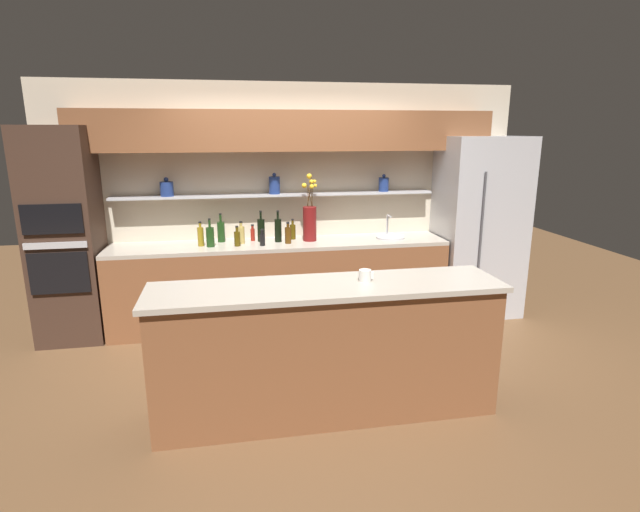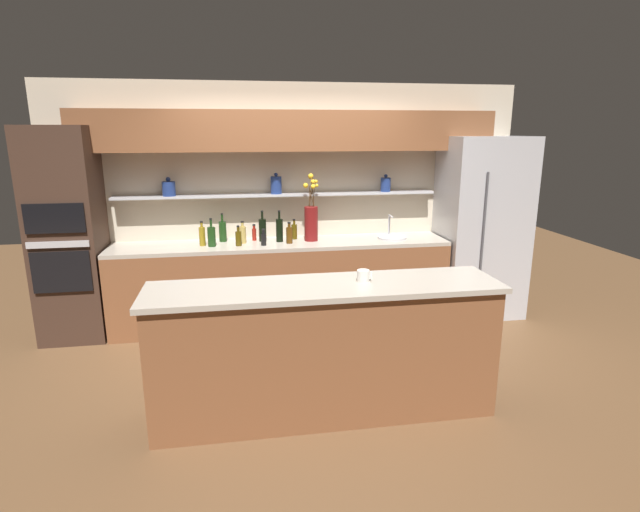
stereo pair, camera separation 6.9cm
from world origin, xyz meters
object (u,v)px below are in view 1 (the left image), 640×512
object	(u,v)px
bottle_wine_3	(278,230)
bottle_spirit_9	(288,235)
bottle_wine_6	(261,230)
bottle_spirit_7	(241,235)
bottle_oil_8	(293,231)
bottle_oil_10	(201,236)
bottle_sauce_4	(253,234)
sink_fixture	(390,236)
oven_tower	(66,236)
bottle_wine_2	(210,237)
bottle_wine_5	(221,231)
bottle_sauce_1	(262,239)
refrigerator	(479,227)
bottle_oil_0	(237,238)
coffee_mug	(365,275)
flower_vase	(310,220)

from	to	relation	value
bottle_wine_3	bottle_spirit_9	size ratio (longest dim) A/B	1.48
bottle_wine_6	bottle_spirit_7	bearing A→B (deg)	-162.86
bottle_oil_8	bottle_oil_10	size ratio (longest dim) A/B	0.87
bottle_sauce_4	bottle_spirit_7	world-z (taller)	bottle_spirit_7
sink_fixture	bottle_spirit_7	xyz separation A→B (m)	(-1.65, 0.02, 0.08)
bottle_sauce_4	bottle_oil_8	bearing A→B (deg)	0.40
oven_tower	sink_fixture	world-z (taller)	oven_tower
bottle_wine_2	bottle_spirit_7	xyz separation A→B (m)	(0.32, 0.10, -0.01)
bottle_wine_5	bottle_wine_6	world-z (taller)	bottle_wine_6
oven_tower	bottle_oil_8	world-z (taller)	oven_tower
bottle_wine_3	bottle_oil_10	distance (m)	0.82
bottle_sauce_1	bottle_oil_10	xyz separation A→B (m)	(-0.63, 0.10, 0.03)
refrigerator	bottle_spirit_7	bearing A→B (deg)	178.55
bottle_wine_3	bottle_wine_5	bearing A→B (deg)	169.64
bottle_sauce_4	bottle_wine_5	distance (m)	0.34
bottle_oil_0	bottle_spirit_9	world-z (taller)	bottle_spirit_9
bottle_wine_6	bottle_oil_10	size ratio (longest dim) A/B	1.30
bottle_oil_8	sink_fixture	bearing A→B (deg)	-7.36
bottle_spirit_7	bottle_oil_10	xyz separation A→B (m)	(-0.42, -0.04, 0.01)
bottle_oil_0	refrigerator	bearing A→B (deg)	1.04
bottle_spirit_7	bottle_wine_2	bearing A→B (deg)	-163.41
bottle_oil_10	refrigerator	bearing A→B (deg)	-0.44
coffee_mug	flower_vase	bearing A→B (deg)	93.03
bottle_oil_8	bottle_spirit_9	world-z (taller)	bottle_spirit_9
sink_fixture	bottle_wine_3	size ratio (longest dim) A/B	0.94
bottle_wine_2	bottle_sauce_4	distance (m)	0.50
bottle_wine_3	bottle_spirit_7	world-z (taller)	bottle_wine_3
refrigerator	sink_fixture	xyz separation A→B (m)	(-1.04, 0.05, -0.08)
bottle_sauce_4	bottle_oil_10	distance (m)	0.57
bottle_oil_8	bottle_wine_3	bearing A→B (deg)	-148.26
refrigerator	bottle_sauce_4	size ratio (longest dim) A/B	11.31
refrigerator	bottle_wine_5	world-z (taller)	refrigerator
bottle_sauce_4	bottle_spirit_9	bearing A→B (deg)	-29.29
bottle_spirit_9	bottle_oil_10	bearing A→B (deg)	177.26
bottle_sauce_1	bottle_spirit_9	size ratio (longest dim) A/B	0.77
bottle_sauce_1	bottle_wine_6	distance (m)	0.22
sink_fixture	flower_vase	bearing A→B (deg)	178.04
bottle_wine_2	bottle_sauce_4	world-z (taller)	bottle_wine_2
bottle_wine_5	bottle_oil_8	size ratio (longest dim) A/B	1.38
refrigerator	bottle_wine_2	distance (m)	3.02
refrigerator	bottle_spirit_9	distance (m)	2.21
bottle_spirit_7	refrigerator	bearing A→B (deg)	-1.45
bottle_wine_3	coffee_mug	bearing A→B (deg)	-76.72
bottle_wine_2	bottle_oil_8	size ratio (longest dim) A/B	1.31
refrigerator	bottle_wine_5	size ratio (longest dim) A/B	6.54
oven_tower	bottle_wine_6	size ratio (longest dim) A/B	6.38
flower_vase	coffee_mug	distance (m)	1.90
oven_tower	coffee_mug	world-z (taller)	oven_tower
bottle_oil_8	coffee_mug	size ratio (longest dim) A/B	2.03
bottle_wine_5	bottle_oil_8	xyz separation A→B (m)	(0.78, -0.00, -0.03)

